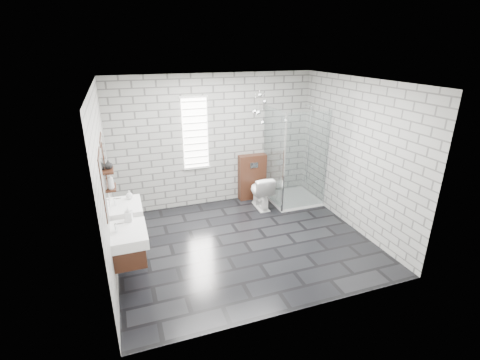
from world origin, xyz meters
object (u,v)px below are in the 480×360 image
cistern_panel (252,177)px  toilet (261,191)px  vanity_left (126,236)px  shower_enclosure (292,181)px  vanity_right (124,210)px

cistern_panel → toilet: bearing=-90.0°
vanity_left → cistern_panel: bearing=39.1°
cistern_panel → toilet: 0.52m
vanity_left → toilet: size_ratio=2.23×
shower_enclosure → toilet: shower_enclosure is taller
cistern_panel → toilet: cistern_panel is taller
vanity_right → cistern_panel: size_ratio=1.57×
cistern_panel → vanity_left: bearing=-140.9°
vanity_left → vanity_right: same height
toilet → cistern_panel: bearing=-88.3°
toilet → vanity_right: bearing=18.7°
vanity_right → cistern_panel: bearing=26.1°
vanity_left → cistern_panel: size_ratio=1.57×
vanity_right → shower_enclosure: 3.51m
vanity_left → vanity_right: (0.00, 0.87, 0.00)m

